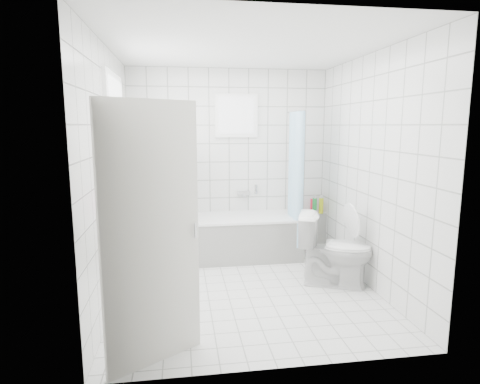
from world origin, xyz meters
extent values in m
plane|color=white|center=(0.00, 0.00, 0.00)|extent=(3.00, 3.00, 0.00)
plane|color=white|center=(0.00, 0.00, 2.60)|extent=(3.00, 3.00, 0.00)
cube|color=white|center=(0.00, 1.50, 1.30)|extent=(2.80, 0.02, 2.60)
cube|color=white|center=(0.00, -1.50, 1.30)|extent=(2.80, 0.02, 2.60)
cube|color=white|center=(-1.40, 0.00, 1.30)|extent=(0.02, 3.00, 2.60)
cube|color=white|center=(1.40, 0.00, 1.30)|extent=(0.02, 3.00, 2.60)
cube|color=white|center=(-1.35, 0.30, 1.60)|extent=(0.01, 0.90, 1.40)
cube|color=white|center=(0.10, 1.46, 1.95)|extent=(0.50, 0.01, 0.50)
cube|color=white|center=(-1.31, 0.30, 0.86)|extent=(0.18, 1.02, 0.08)
cube|color=silver|center=(-0.91, -1.27, 1.00)|extent=(0.70, 0.46, 2.00)
cube|color=white|center=(0.10, 1.12, 0.28)|extent=(1.61, 0.75, 0.55)
cube|color=white|center=(0.10, 1.12, 0.57)|extent=(1.63, 0.77, 0.03)
cube|color=white|center=(-0.78, 1.07, 0.75)|extent=(0.15, 0.85, 1.50)
cube|color=white|center=(1.27, 1.38, 0.28)|extent=(0.40, 0.24, 0.55)
imported|color=white|center=(1.03, -0.01, 0.42)|extent=(0.93, 0.74, 0.83)
cylinder|color=silver|center=(0.86, 1.10, 2.00)|extent=(0.02, 0.80, 0.02)
cube|color=silver|center=(0.20, 1.46, 0.85)|extent=(0.18, 0.06, 0.06)
imported|color=#34E2EB|center=(-1.30, 0.15, 0.99)|extent=(0.09, 0.10, 0.18)
imported|color=silver|center=(-1.30, 0.23, 0.99)|extent=(0.17, 0.17, 0.18)
imported|color=#B45A85|center=(-1.30, 0.56, 1.00)|extent=(0.13, 0.13, 0.20)
imported|color=#F15EC3|center=(-1.30, -0.05, 1.06)|extent=(0.16, 0.16, 0.33)
cylinder|color=green|center=(1.23, 1.31, 0.66)|extent=(0.06, 0.06, 0.22)
cylinder|color=#F01C3C|center=(1.23, 1.40, 0.65)|extent=(0.06, 0.06, 0.20)
cylinder|color=#CAD616|center=(1.32, 1.28, 0.66)|extent=(0.06, 0.06, 0.22)
camera|label=1|loc=(-0.69, -4.19, 1.81)|focal=30.00mm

